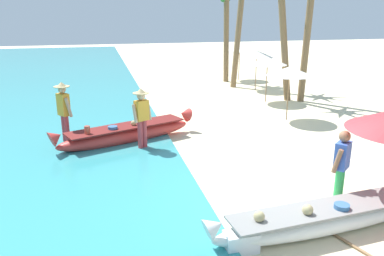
{
  "coord_description": "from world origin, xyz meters",
  "views": [
    {
      "loc": [
        -3.33,
        -6.61,
        3.78
      ],
      "look_at": [
        -1.08,
        2.65,
        0.9
      ],
      "focal_mm": 36.68,
      "sensor_mm": 36.0,
      "label": 1
    }
  ],
  "objects_px": {
    "boat_red_midground": "(127,134)",
    "person_vendor_hatted": "(142,115)",
    "person_tourist_customer": "(341,165)",
    "person_vendor_assistant": "(64,109)",
    "boat_white_foreground": "(327,218)",
    "cooler_box": "(241,242)"
  },
  "relations": [
    {
      "from": "boat_white_foreground",
      "to": "cooler_box",
      "type": "relative_size",
      "value": 8.66
    },
    {
      "from": "boat_red_midground",
      "to": "cooler_box",
      "type": "xyz_separation_m",
      "value": [
        1.35,
        -5.9,
        -0.13
      ]
    },
    {
      "from": "boat_white_foreground",
      "to": "person_vendor_assistant",
      "type": "height_order",
      "value": "person_vendor_assistant"
    },
    {
      "from": "boat_white_foreground",
      "to": "boat_red_midground",
      "type": "relative_size",
      "value": 1.08
    },
    {
      "from": "boat_white_foreground",
      "to": "person_tourist_customer",
      "type": "relative_size",
      "value": 2.97
    },
    {
      "from": "boat_white_foreground",
      "to": "person_vendor_assistant",
      "type": "relative_size",
      "value": 2.54
    },
    {
      "from": "person_vendor_assistant",
      "to": "cooler_box",
      "type": "bearing_deg",
      "value": -63.57
    },
    {
      "from": "boat_white_foreground",
      "to": "cooler_box",
      "type": "height_order",
      "value": "boat_white_foreground"
    },
    {
      "from": "boat_red_midground",
      "to": "person_vendor_hatted",
      "type": "height_order",
      "value": "person_vendor_hatted"
    },
    {
      "from": "person_vendor_assistant",
      "to": "cooler_box",
      "type": "relative_size",
      "value": 3.4
    },
    {
      "from": "boat_red_midground",
      "to": "person_tourist_customer",
      "type": "distance_m",
      "value": 6.22
    },
    {
      "from": "person_tourist_customer",
      "to": "person_vendor_hatted",
      "type": "bearing_deg",
      "value": 129.17
    },
    {
      "from": "person_tourist_customer",
      "to": "cooler_box",
      "type": "relative_size",
      "value": 2.91
    },
    {
      "from": "person_vendor_hatted",
      "to": "cooler_box",
      "type": "relative_size",
      "value": 3.25
    },
    {
      "from": "person_vendor_hatted",
      "to": "cooler_box",
      "type": "xyz_separation_m",
      "value": [
        0.98,
        -5.15,
        -0.85
      ]
    },
    {
      "from": "person_vendor_hatted",
      "to": "person_vendor_assistant",
      "type": "bearing_deg",
      "value": 153.89
    },
    {
      "from": "boat_red_midground",
      "to": "person_vendor_hatted",
      "type": "xyz_separation_m",
      "value": [
        0.38,
        -0.74,
        0.73
      ]
    },
    {
      "from": "person_vendor_hatted",
      "to": "person_tourist_customer",
      "type": "height_order",
      "value": "person_vendor_hatted"
    },
    {
      "from": "person_tourist_customer",
      "to": "person_vendor_assistant",
      "type": "height_order",
      "value": "person_vendor_assistant"
    },
    {
      "from": "boat_red_midground",
      "to": "person_vendor_assistant",
      "type": "relative_size",
      "value": 2.35
    },
    {
      "from": "boat_red_midground",
      "to": "boat_white_foreground",
      "type": "bearing_deg",
      "value": -61.93
    },
    {
      "from": "person_tourist_customer",
      "to": "cooler_box",
      "type": "bearing_deg",
      "value": -157.69
    }
  ]
}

